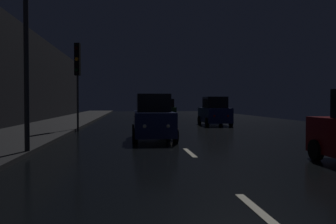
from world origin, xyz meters
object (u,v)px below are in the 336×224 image
(car_distant_taillights, at_px, (166,110))
(traffic_light_far_left, at_px, (77,67))
(car_parked_right_far, at_px, (215,112))
(car_approaching_headlights, at_px, (153,119))

(car_distant_taillights, bearing_deg, traffic_light_far_left, 154.35)
(car_parked_right_far, bearing_deg, car_approaching_headlights, 152.62)
(traffic_light_far_left, bearing_deg, car_distant_taillights, 161.93)
(traffic_light_far_left, xyz_separation_m, car_distant_taillights, (6.54, 13.63, -2.87))
(car_parked_right_far, relative_size, car_distant_taillights, 1.04)
(traffic_light_far_left, height_order, car_parked_right_far, traffic_light_far_left)
(traffic_light_far_left, relative_size, car_approaching_headlights, 1.25)
(car_approaching_headlights, bearing_deg, car_parked_right_far, 152.62)
(car_approaching_headlights, distance_m, car_parked_right_far, 11.39)
(car_distant_taillights, bearing_deg, car_approaching_headlights, 172.76)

